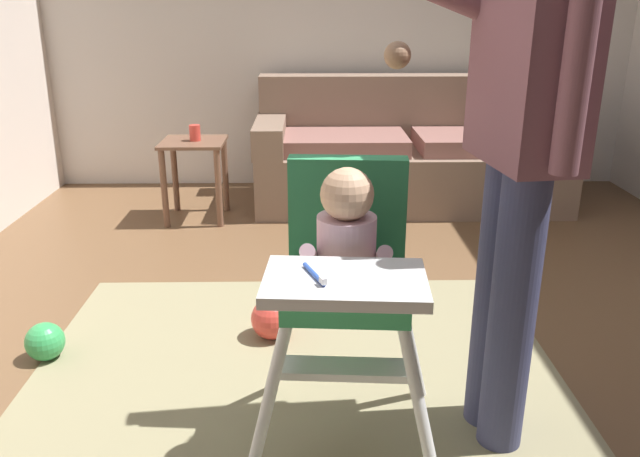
{
  "coord_description": "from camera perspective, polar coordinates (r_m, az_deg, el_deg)",
  "views": [
    {
      "loc": [
        -0.24,
        -2.21,
        1.35
      ],
      "look_at": [
        -0.21,
        -0.57,
        0.76
      ],
      "focal_mm": 35.43,
      "sensor_mm": 36.0,
      "label": 1
    }
  ],
  "objects": [
    {
      "name": "ground",
      "position": [
        2.62,
        4.49,
        -12.58
      ],
      "size": [
        5.94,
        6.87,
        0.1
      ],
      "primitive_type": "cube",
      "color": "brown"
    },
    {
      "name": "high_chair",
      "position": [
        1.84,
        2.38,
        -2.92
      ],
      "size": [
        0.65,
        0.76,
        0.93
      ],
      "rotation": [
        0.0,
        0.0,
        -1.64
      ],
      "color": "silver",
      "rests_on": "ground"
    },
    {
      "name": "sippy_cup",
      "position": [
        4.13,
        -11.23,
        8.47
      ],
      "size": [
        0.07,
        0.07,
        0.1
      ],
      "primitive_type": "cylinder",
      "color": "#D13D33",
      "rests_on": "side_table"
    },
    {
      "name": "couch",
      "position": [
        4.53,
        8.07,
        6.53
      ],
      "size": [
        2.13,
        0.86,
        0.86
      ],
      "rotation": [
        0.0,
        0.0,
        -1.57
      ],
      "color": "#7C6351",
      "rests_on": "ground"
    },
    {
      "name": "adult_standing",
      "position": [
        1.9,
        17.58,
        6.94
      ],
      "size": [
        0.55,
        0.5,
        1.69
      ],
      "rotation": [
        0.0,
        0.0,
        -3.02
      ],
      "color": "#3B3E62",
      "rests_on": "ground"
    },
    {
      "name": "toy_ball_second",
      "position": [
        2.78,
        -23.59,
        -9.34
      ],
      "size": [
        0.15,
        0.15,
        0.15
      ],
      "primitive_type": "sphere",
      "color": "green",
      "rests_on": "ground"
    },
    {
      "name": "side_table",
      "position": [
        4.17,
        -11.26,
        5.91
      ],
      "size": [
        0.4,
        0.4,
        0.52
      ],
      "color": "brown",
      "rests_on": "ground"
    },
    {
      "name": "wall_far",
      "position": [
        4.88,
        1.89,
        19.28
      ],
      "size": [
        5.14,
        0.06,
        2.62
      ],
      "primitive_type": "cube",
      "color": "silver",
      "rests_on": "ground"
    },
    {
      "name": "toy_ball",
      "position": [
        2.7,
        -4.37,
        -8.11
      ],
      "size": [
        0.18,
        0.18,
        0.18
      ],
      "primitive_type": "sphere",
      "color": "#D13D33",
      "rests_on": "ground"
    },
    {
      "name": "area_rug",
      "position": [
        2.27,
        -2.31,
        -16.71
      ],
      "size": [
        2.03,
        2.26,
        0.01
      ],
      "primitive_type": "cube",
      "color": "gray",
      "rests_on": "ground"
    }
  ]
}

